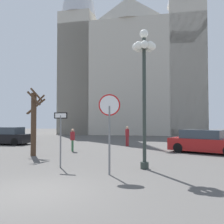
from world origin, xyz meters
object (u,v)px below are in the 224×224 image
(street_lamp, at_px, (144,68))
(parked_car_near_black, at_px, (6,136))
(stop_sign, at_px, (109,117))
(cathedral, at_px, (132,60))
(bare_tree, at_px, (34,121))
(parked_car_far_red, at_px, (205,142))
(pedestrian_walking, at_px, (127,134))
(pedestrian_standing, at_px, (73,138))
(one_way_arrow_sign, at_px, (61,132))

(street_lamp, relative_size, parked_car_near_black, 1.32)
(stop_sign, distance_m, street_lamp, 2.97)
(cathedral, height_order, bare_tree, cathedral)
(cathedral, relative_size, parked_car_far_red, 7.62)
(parked_car_far_red, relative_size, pedestrian_walking, 2.96)
(street_lamp, xyz_separation_m, pedestrian_standing, (-4.65, 6.01, -3.53))
(parked_car_far_red, bearing_deg, parked_car_near_black, 163.18)
(one_way_arrow_sign, xyz_separation_m, bare_tree, (-2.70, 3.65, 0.53))
(street_lamp, relative_size, parked_car_far_red, 1.27)
(cathedral, height_order, stop_sign, cathedral)
(one_way_arrow_sign, distance_m, pedestrian_walking, 10.26)
(one_way_arrow_sign, relative_size, bare_tree, 0.61)
(stop_sign, relative_size, parked_car_far_red, 0.65)
(street_lamp, bearing_deg, one_way_arrow_sign, -179.93)
(parked_car_near_black, bearing_deg, street_lamp, -42.01)
(one_way_arrow_sign, xyz_separation_m, parked_car_near_black, (-8.10, 10.69, -0.86))
(one_way_arrow_sign, bearing_deg, parked_car_far_red, 36.23)
(parked_car_far_red, bearing_deg, bare_tree, -168.43)
(street_lamp, height_order, pedestrian_walking, street_lamp)
(one_way_arrow_sign, relative_size, pedestrian_standing, 1.60)
(bare_tree, height_order, parked_car_far_red, bare_tree)
(parked_car_near_black, distance_m, parked_car_far_red, 16.78)
(bare_tree, bearing_deg, parked_car_near_black, 127.51)
(cathedral, xyz_separation_m, parked_car_near_black, (-11.31, -19.25, -11.25))
(one_way_arrow_sign, height_order, parked_car_far_red, one_way_arrow_sign)
(one_way_arrow_sign, xyz_separation_m, pedestrian_walking, (2.80, 9.85, -0.59))
(cathedral, height_order, parked_car_near_black, cathedral)
(stop_sign, relative_size, pedestrian_standing, 2.03)
(one_way_arrow_sign, height_order, pedestrian_standing, one_way_arrow_sign)
(cathedral, distance_m, bare_tree, 28.69)
(cathedral, xyz_separation_m, street_lamp, (0.55, -29.93, -7.51))
(parked_car_far_red, xyz_separation_m, pedestrian_standing, (-8.85, 0.18, 0.22))
(stop_sign, distance_m, pedestrian_walking, 11.29)
(parked_car_far_red, bearing_deg, cathedral, 101.15)
(bare_tree, xyz_separation_m, pedestrian_standing, (1.81, 2.36, -1.18))
(parked_car_near_black, relative_size, pedestrian_walking, 2.85)
(cathedral, xyz_separation_m, parked_car_far_red, (4.75, -24.10, -11.26))
(bare_tree, relative_size, parked_car_far_red, 0.83)
(cathedral, bearing_deg, one_way_arrow_sign, -96.12)
(street_lamp, xyz_separation_m, pedestrian_walking, (-0.96, 9.84, -3.47))
(bare_tree, xyz_separation_m, parked_car_near_black, (-5.40, 7.03, -1.39))
(pedestrian_standing, bearing_deg, one_way_arrow_sign, -81.63)
(cathedral, distance_m, street_lamp, 30.86)
(pedestrian_standing, bearing_deg, cathedral, 80.29)
(parked_car_near_black, bearing_deg, cathedral, 59.57)
(one_way_arrow_sign, bearing_deg, stop_sign, -30.17)
(pedestrian_walking, bearing_deg, parked_car_far_red, -37.89)
(cathedral, bearing_deg, parked_car_near_black, -120.43)
(one_way_arrow_sign, xyz_separation_m, pedestrian_standing, (-0.88, 6.01, -0.65))
(street_lamp, xyz_separation_m, parked_car_near_black, (-11.86, 10.68, -3.74))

